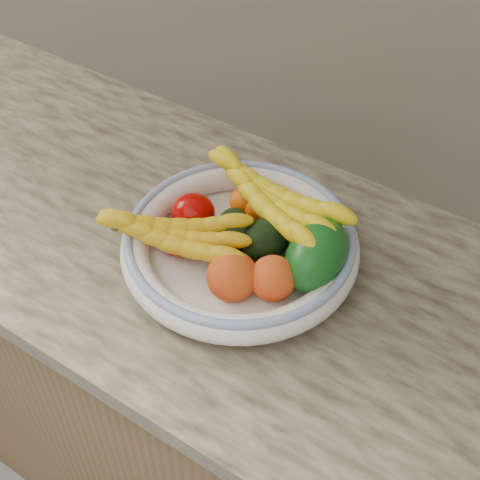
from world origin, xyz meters
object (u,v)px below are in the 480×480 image
Objects in this scene: fruit_bowl at (240,245)px; banana_bunch_front at (175,237)px; green_mango at (317,255)px; banana_bunch_back at (271,202)px.

banana_bunch_front is (-0.08, -0.07, 0.03)m from fruit_bowl.
banana_bunch_back is at bearing 148.09° from green_mango.
banana_bunch_back is at bearing 33.64° from banana_bunch_front.
fruit_bowl is 1.28× the size of banana_bunch_back.
banana_bunch_front reaches higher than fruit_bowl.
fruit_bowl is at bearing -83.40° from banana_bunch_back.
fruit_bowl is 2.75× the size of green_mango.
fruit_bowl is 1.51× the size of banana_bunch_front.
banana_bunch_back reaches higher than fruit_bowl.
banana_bunch_front is at bearing -137.93° from fruit_bowl.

